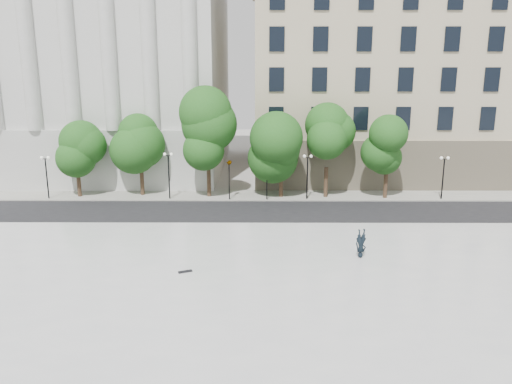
% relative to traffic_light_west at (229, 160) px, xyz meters
% --- Properties ---
extents(ground, '(160.00, 160.00, 0.00)m').
position_rel_traffic_light_west_xyz_m(ground, '(0.30, -22.30, -3.77)').
color(ground, '#A8A59F').
rests_on(ground, ground).
extents(plaza, '(44.00, 22.00, 0.45)m').
position_rel_traffic_light_west_xyz_m(plaza, '(0.30, -19.30, -3.54)').
color(plaza, silver).
rests_on(plaza, ground).
extents(street, '(60.00, 8.00, 0.02)m').
position_rel_traffic_light_west_xyz_m(street, '(0.30, -4.30, -3.76)').
color(street, black).
rests_on(street, ground).
extents(far_sidewalk, '(60.00, 4.00, 0.12)m').
position_rel_traffic_light_west_xyz_m(far_sidewalk, '(0.30, 1.70, -3.71)').
color(far_sidewalk, '#ABA89E').
rests_on(far_sidewalk, ground).
extents(building_west, '(31.50, 27.65, 25.60)m').
position_rel_traffic_light_west_xyz_m(building_west, '(-16.70, 16.27, 9.12)').
color(building_west, beige).
rests_on(building_west, ground).
extents(building_east, '(36.00, 26.15, 23.00)m').
position_rel_traffic_light_west_xyz_m(building_east, '(20.30, 16.61, 7.38)').
color(building_east, tan).
rests_on(building_east, ground).
extents(traffic_light_west, '(1.15, 1.91, 4.27)m').
position_rel_traffic_light_west_xyz_m(traffic_light_west, '(0.00, 0.00, 0.00)').
color(traffic_light_west, black).
rests_on(traffic_light_west, ground).
extents(traffic_light_east, '(0.63, 1.68, 4.16)m').
position_rel_traffic_light_west_xyz_m(traffic_light_east, '(3.40, 0.00, -0.11)').
color(traffic_light_east, black).
rests_on(traffic_light_east, ground).
extents(person_lying, '(0.88, 1.85, 0.48)m').
position_rel_traffic_light_west_xyz_m(person_lying, '(8.83, -15.37, -3.07)').
color(person_lying, black).
rests_on(person_lying, plaza).
extents(skateboard, '(0.79, 0.49, 0.08)m').
position_rel_traffic_light_west_xyz_m(skateboard, '(-1.47, -17.74, -3.28)').
color(skateboard, black).
rests_on(skateboard, plaza).
extents(street_trees, '(32.07, 4.89, 8.04)m').
position_rel_traffic_light_west_xyz_m(street_trees, '(-0.65, 1.19, 1.46)').
color(street_trees, '#382619').
rests_on(street_trees, ground).
extents(lamp_posts, '(36.78, 0.28, 4.35)m').
position_rel_traffic_light_west_xyz_m(lamp_posts, '(1.04, 0.30, -0.89)').
color(lamp_posts, black).
rests_on(lamp_posts, ground).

